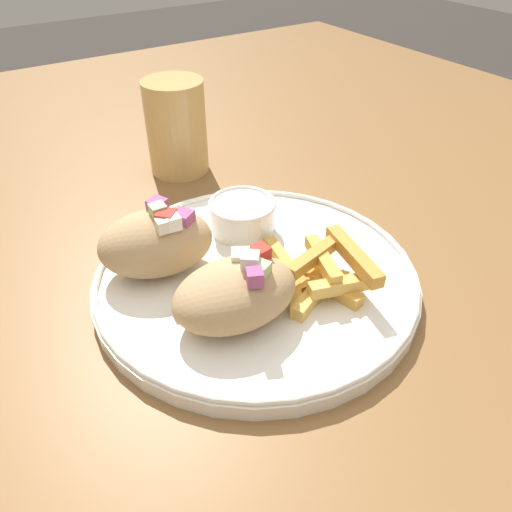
% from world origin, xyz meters
% --- Properties ---
extents(table, '(1.58, 1.58, 0.78)m').
position_xyz_m(table, '(0.00, 0.00, 0.72)').
color(table, brown).
rests_on(table, ground_plane).
extents(plate, '(0.31, 0.31, 0.02)m').
position_xyz_m(plate, '(0.04, -0.04, 0.79)').
color(plate, white).
rests_on(plate, table).
extents(pita_sandwich_near, '(0.11, 0.08, 0.06)m').
position_xyz_m(pita_sandwich_near, '(-0.01, -0.08, 0.82)').
color(pita_sandwich_near, tan).
rests_on(pita_sandwich_near, plate).
extents(pita_sandwich_far, '(0.12, 0.10, 0.07)m').
position_xyz_m(pita_sandwich_far, '(-0.03, 0.01, 0.82)').
color(pita_sandwich_far, tan).
rests_on(pita_sandwich_far, plate).
extents(fries_pile, '(0.09, 0.13, 0.04)m').
position_xyz_m(fries_pile, '(0.08, -0.09, 0.81)').
color(fries_pile, '#E5B251').
rests_on(fries_pile, plate).
extents(sauce_ramekin, '(0.07, 0.07, 0.03)m').
position_xyz_m(sauce_ramekin, '(0.07, 0.03, 0.81)').
color(sauce_ramekin, white).
rests_on(sauce_ramekin, plate).
extents(water_glass, '(0.08, 0.08, 0.12)m').
position_xyz_m(water_glass, '(0.09, 0.21, 0.83)').
color(water_glass, tan).
rests_on(water_glass, table).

